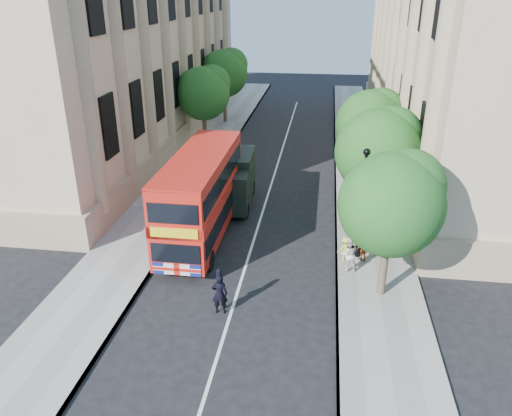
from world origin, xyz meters
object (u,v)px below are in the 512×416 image
at_px(lamp_post, 362,208).
at_px(double_decker_bus, 201,194).
at_px(woman_pedestrian, 349,254).
at_px(box_van, 233,182).
at_px(police_constable, 220,294).

relative_size(lamp_post, double_decker_bus, 0.57).
xyz_separation_m(lamp_post, woman_pedestrian, (-0.48, -1.38, -1.58)).
bearing_deg(box_van, lamp_post, -40.79).
relative_size(double_decker_bus, box_van, 1.76).
bearing_deg(lamp_post, woman_pedestrian, -109.33).
xyz_separation_m(lamp_post, double_decker_bus, (-7.60, 1.18, -0.21)).
xyz_separation_m(double_decker_bus, woman_pedestrian, (7.12, -2.56, -1.38)).
xyz_separation_m(lamp_post, police_constable, (-5.42, -5.04, -1.68)).
bearing_deg(lamp_post, double_decker_bus, 171.18).
bearing_deg(police_constable, box_van, -89.33).
relative_size(police_constable, woman_pedestrian, 1.03).
height_order(lamp_post, police_constable, lamp_post).
distance_m(lamp_post, woman_pedestrian, 2.15).
relative_size(double_decker_bus, woman_pedestrian, 5.61).
height_order(lamp_post, box_van, lamp_post).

